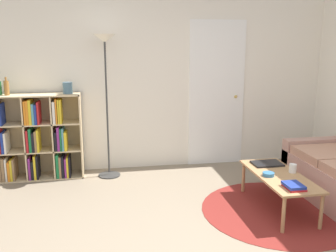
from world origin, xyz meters
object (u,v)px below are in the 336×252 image
at_px(laptop, 267,164).
at_px(cup, 293,168).
at_px(floor_lamp, 105,62).
at_px(bottle_middle, 7,88).
at_px(vase_on_shelf, 68,88).
at_px(coffee_table, 279,178).
at_px(bowl, 268,174).
at_px(bookshelf, 38,139).

xyz_separation_m(laptop, cup, (0.15, -0.30, 0.04)).
distance_m(floor_lamp, bottle_middle, 1.26).
relative_size(bottle_middle, vase_on_shelf, 1.55).
height_order(coffee_table, cup, cup).
distance_m(bowl, cup, 0.31).
bearing_deg(bowl, bottle_middle, 153.19).
height_order(floor_lamp, vase_on_shelf, floor_lamp).
bearing_deg(laptop, floor_lamp, 150.46).
distance_m(bowl, bottle_middle, 3.28).
height_order(cup, bottle_middle, bottle_middle).
distance_m(floor_lamp, coffee_table, 2.49).
bearing_deg(bottle_middle, coffee_table, -25.51).
height_order(bowl, cup, cup).
relative_size(floor_lamp, laptop, 5.57).
bearing_deg(coffee_table, bottle_middle, 154.49).
xyz_separation_m(laptop, bowl, (-0.15, -0.36, 0.01)).
relative_size(laptop, bottle_middle, 1.47).
bearing_deg(coffee_table, bookshelf, 151.40).
xyz_separation_m(floor_lamp, laptop, (1.77, -1.00, -1.11)).
bearing_deg(cup, floor_lamp, 145.84).
height_order(floor_lamp, cup, floor_lamp).
bearing_deg(floor_lamp, bookshelf, 173.50).
distance_m(coffee_table, bowl, 0.14).
relative_size(coffee_table, vase_on_shelf, 7.45).
bearing_deg(vase_on_shelf, laptop, -26.12).
xyz_separation_m(bookshelf, cup, (2.82, -1.41, -0.09)).
xyz_separation_m(coffee_table, bottle_middle, (-2.97, 1.42, 0.85)).
xyz_separation_m(bowl, bottle_middle, (-2.84, 1.43, 0.80)).
bearing_deg(bookshelf, coffee_table, -28.60).
distance_m(floor_lamp, bowl, 2.39).
distance_m(laptop, cup, 0.34).
xyz_separation_m(coffee_table, bowl, (-0.13, -0.02, 0.06)).
distance_m(bookshelf, floor_lamp, 1.33).
bearing_deg(laptop, bottle_middle, 160.17).
relative_size(coffee_table, bowl, 8.88).
distance_m(bookshelf, bowl, 2.92).
distance_m(bookshelf, laptop, 2.89).
distance_m(coffee_table, laptop, 0.34).
distance_m(bookshelf, bottle_middle, 0.75).
xyz_separation_m(bookshelf, coffee_table, (2.65, -1.44, -0.18)).
bearing_deg(cup, vase_on_shelf, 149.70).
bearing_deg(laptop, cup, -63.17).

